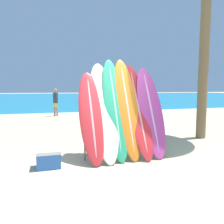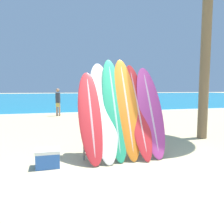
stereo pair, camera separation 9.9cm
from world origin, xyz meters
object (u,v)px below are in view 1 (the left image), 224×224
cooler_box (49,158)px  surfboard_rack (122,135)px  surfboard_slot_3 (127,107)px  person_far_right (108,103)px  surfboard_slot_4 (138,109)px  person_far_left (56,101)px  surfboard_slot_1 (104,110)px  person_near_water (93,99)px  person_mid_beach (108,104)px  surfboard_slot_0 (92,116)px  surfboard_slot_5 (151,110)px  surfboard_slot_2 (115,107)px

cooler_box → surfboard_rack: bearing=7.6°
surfboard_slot_3 → person_far_right: 5.83m
surfboard_slot_4 → person_far_left: bearing=100.9°
surfboard_slot_1 → person_near_water: (1.43, 8.24, -0.14)m
surfboard_slot_4 → person_mid_beach: (0.17, 3.22, -0.11)m
surfboard_slot_0 → cooler_box: 1.22m
person_near_water → person_far_left: 2.17m
surfboard_slot_0 → person_near_water: surfboard_slot_0 is taller
person_near_water → cooler_box: person_near_water is taller
surfboard_rack → surfboard_slot_4: (0.41, 0.07, 0.58)m
surfboard_slot_3 → person_far_right: (1.15, 5.70, -0.28)m
surfboard_slot_1 → surfboard_slot_3: surfboard_slot_3 is taller
person_near_water → surfboard_slot_5: bearing=44.1°
surfboard_slot_5 → surfboard_slot_4: bearing=172.8°
surfboard_rack → surfboard_slot_5: size_ratio=0.84×
person_far_right → cooler_box: person_far_right is taller
surfboard_rack → person_far_right: 5.92m
surfboard_slot_1 → person_far_right: size_ratio=1.38×
person_mid_beach → person_near_water: bearing=170.6°
person_near_water → surfboard_rack: bearing=39.2°
surfboard_slot_1 → surfboard_slot_2: surfboard_slot_2 is taller
surfboard_slot_1 → person_mid_beach: surfboard_slot_1 is taller
surfboard_slot_0 → surfboard_slot_3: bearing=4.9°
surfboard_slot_0 → surfboard_slot_5: bearing=1.4°
surfboard_slot_0 → surfboard_slot_5: surfboard_slot_5 is taller
person_far_left → cooler_box: bearing=-59.3°
person_far_right → cooler_box: bearing=-109.7°
surfboard_slot_2 → person_mid_beach: bearing=77.2°
surfboard_slot_4 → person_far_left: (-1.55, 8.01, -0.22)m
surfboard_slot_5 → surfboard_slot_1: bearing=178.1°
surfboard_slot_3 → person_mid_beach: bearing=82.2°
surfboard_slot_2 → person_far_right: 5.88m
surfboard_slot_0 → cooler_box: surfboard_slot_0 is taller
surfboard_slot_2 → surfboard_slot_4: surfboard_slot_2 is taller
person_far_left → person_far_right: bearing=-9.7°
surfboard_slot_1 → person_far_left: 8.05m
surfboard_slot_5 → surfboard_rack: bearing=-177.5°
surfboard_slot_4 → person_near_water: surfboard_slot_4 is taller
person_near_water → surfboard_slot_3: bearing=40.1°
surfboard_slot_1 → surfboard_slot_5: size_ratio=1.04×
surfboard_slot_5 → person_near_water: size_ratio=1.21×
person_far_left → person_mid_beach: bearing=-36.4°
person_near_water → surfboard_slot_2: bearing=38.1°
surfboard_slot_0 → surfboard_slot_1: bearing=13.9°
surfboard_slot_0 → person_far_left: size_ratio=1.24×
surfboard_slot_3 → surfboard_slot_5: size_ratio=1.09×
person_far_left → cooler_box: (-0.47, -8.29, -0.67)m
surfboard_slot_2 → person_far_right: size_ratio=1.44×
surfboard_slot_3 → person_far_left: surfboard_slot_3 is taller
surfboard_slot_1 → person_far_right: surfboard_slot_1 is taller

